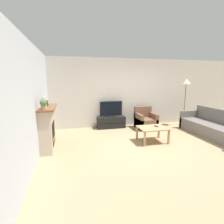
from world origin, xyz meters
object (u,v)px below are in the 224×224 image
(fireplace, at_px, (47,127))
(tv, at_px, (111,109))
(potted_plant, at_px, (43,104))
(mantel_clock, at_px, (47,103))
(coffee_table, at_px, (152,129))
(mantel_vase_left, at_px, (44,103))
(armchair, at_px, (145,121))
(remote, at_px, (156,126))
(couch, at_px, (215,128))
(floor_lamp, at_px, (186,85))
(tv_stand, at_px, (111,122))

(fireplace, xyz_separation_m, tv, (2.17, 1.59, 0.14))
(fireplace, xyz_separation_m, potted_plant, (0.02, -0.54, 0.72))
(mantel_clock, distance_m, coffee_table, 3.15)
(mantel_clock, bearing_deg, fireplace, -97.90)
(mantel_vase_left, relative_size, mantel_clock, 2.04)
(armchair, bearing_deg, tv, 164.13)
(mantel_vase_left, bearing_deg, remote, 3.44)
(tv, relative_size, couch, 0.36)
(tv, height_order, armchair, tv)
(tv, bearing_deg, mantel_vase_left, -137.51)
(fireplace, bearing_deg, floor_lamp, 13.78)
(mantel_vase_left, bearing_deg, tv, 42.49)
(fireplace, relative_size, mantel_vase_left, 4.14)
(potted_plant, relative_size, floor_lamp, 0.14)
(mantel_clock, xyz_separation_m, armchair, (3.45, 1.10, -0.97))
(tv_stand, bearing_deg, mantel_vase_left, -137.48)
(mantel_clock, xyz_separation_m, remote, (3.15, -0.32, -0.77))
(armchair, bearing_deg, floor_lamp, 1.61)
(remote, bearing_deg, fireplace, 160.39)
(remote, height_order, couch, couch)
(fireplace, distance_m, coffee_table, 3.04)
(tv_stand, relative_size, armchair, 1.31)
(mantel_clock, distance_m, couch, 5.38)
(armchair, height_order, coffee_table, armchair)
(mantel_vase_left, xyz_separation_m, mantel_clock, (0.00, 0.51, -0.07))
(armchair, bearing_deg, mantel_vase_left, -155.02)
(coffee_table, distance_m, floor_lamp, 2.94)
(remote, bearing_deg, mantel_vase_left, 167.26)
(coffee_table, bearing_deg, potted_plant, -174.35)
(fireplace, distance_m, couch, 5.31)
(couch, bearing_deg, fireplace, 177.18)
(potted_plant, bearing_deg, armchair, 27.10)
(tv_stand, relative_size, couch, 0.44)
(armchair, relative_size, coffee_table, 0.98)
(mantel_vase_left, xyz_separation_m, tv, (2.16, 1.97, -0.57))
(remote, height_order, floor_lamp, floor_lamp)
(armchair, bearing_deg, coffee_table, -106.68)
(tv_stand, bearing_deg, tv, -90.00)
(fireplace, bearing_deg, couch, -2.82)
(mantel_clock, xyz_separation_m, floor_lamp, (5.18, 1.15, 0.43))
(fireplace, bearing_deg, potted_plant, -88.21)
(mantel_vase_left, height_order, remote, mantel_vase_left)
(mantel_vase_left, distance_m, floor_lamp, 5.45)
(mantel_vase_left, height_order, couch, mantel_vase_left)
(mantel_vase_left, distance_m, remote, 3.27)
(mantel_vase_left, xyz_separation_m, couch, (5.28, 0.12, -1.02))
(mantel_clock, bearing_deg, potted_plant, -90.07)
(fireplace, relative_size, potted_plant, 4.83)
(fireplace, xyz_separation_m, armchair, (3.47, 1.23, -0.32))
(remote, xyz_separation_m, floor_lamp, (2.02, 1.46, 1.21))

